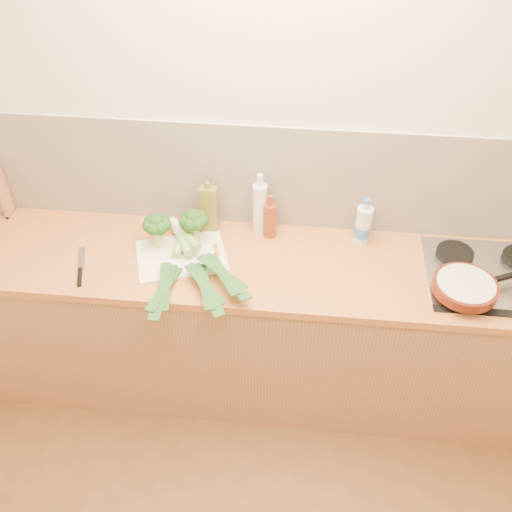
{
  "coord_description": "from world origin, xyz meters",
  "views": [
    {
      "loc": [
        0.16,
        -0.75,
        2.68
      ],
      "look_at": [
        -0.04,
        1.1,
        1.02
      ],
      "focal_mm": 40.0,
      "sensor_mm": 36.0,
      "label": 1
    }
  ],
  "objects": [
    {
      "name": "water_bottle",
      "position": [
        0.44,
        1.39,
        0.99
      ],
      "size": [
        0.08,
        0.08,
        0.23
      ],
      "color": "silver",
      "rests_on": "counter"
    },
    {
      "name": "oil_tin",
      "position": [
        -0.29,
        1.4,
        1.03
      ],
      "size": [
        0.08,
        0.05,
        0.28
      ],
      "color": "olive",
      "rests_on": "counter"
    },
    {
      "name": "leek_mid",
      "position": [
        -0.35,
        1.16,
        0.95
      ],
      "size": [
        0.37,
        0.63,
        0.04
      ],
      "rotation": [
        0.0,
        0.0,
        0.5
      ],
      "color": "white",
      "rests_on": "chopping_board"
    },
    {
      "name": "counter",
      "position": [
        0.0,
        1.2,
        0.45
      ],
      "size": [
        3.2,
        0.62,
        0.9
      ],
      "color": "#A26F43",
      "rests_on": "ground"
    },
    {
      "name": "glass_bottle",
      "position": [
        -0.05,
        1.42,
        1.04
      ],
      "size": [
        0.07,
        0.07,
        0.33
      ],
      "color": "silver",
      "rests_on": "counter"
    },
    {
      "name": "chopping_board",
      "position": [
        -0.4,
        1.19,
        0.91
      ],
      "size": [
        0.48,
        0.41,
        0.01
      ],
      "primitive_type": "cube",
      "rotation": [
        0.0,
        0.0,
        0.32
      ],
      "color": "white",
      "rests_on": "counter"
    },
    {
      "name": "amber_bottle",
      "position": [
        -0.0,
        1.4,
        1.0
      ],
      "size": [
        0.06,
        0.06,
        0.23
      ],
      "color": "brown",
      "rests_on": "counter"
    },
    {
      "name": "broccoli_left",
      "position": [
        -0.51,
        1.25,
        1.04
      ],
      "size": [
        0.13,
        0.13,
        0.18
      ],
      "color": "#AFC875",
      "rests_on": "chopping_board"
    },
    {
      "name": "broccoli_right",
      "position": [
        -0.35,
        1.31,
        1.03
      ],
      "size": [
        0.14,
        0.14,
        0.18
      ],
      "color": "#AFC875",
      "rests_on": "chopping_board"
    },
    {
      "name": "room_shell",
      "position": [
        0.0,
        1.49,
        1.17
      ],
      "size": [
        3.5,
        3.5,
        3.5
      ],
      "color": "beige",
      "rests_on": "ground"
    },
    {
      "name": "gas_hob",
      "position": [
        1.02,
        1.2,
        0.91
      ],
      "size": [
        0.58,
        0.5,
        0.04
      ],
      "color": "silver",
      "rests_on": "counter"
    },
    {
      "name": "leek_back",
      "position": [
        -0.3,
        1.17,
        0.97
      ],
      "size": [
        0.44,
        0.5,
        0.04
      ],
      "rotation": [
        0.0,
        0.0,
        0.71
      ],
      "color": "white",
      "rests_on": "chopping_board"
    },
    {
      "name": "leek_front",
      "position": [
        -0.42,
        1.14,
        0.94
      ],
      "size": [
        0.1,
        0.64,
        0.04
      ],
      "rotation": [
        0.0,
        0.0,
        -0.02
      ],
      "color": "white",
      "rests_on": "chopping_board"
    },
    {
      "name": "chefs_knife",
      "position": [
        -0.83,
        1.03,
        0.91
      ],
      "size": [
        0.1,
        0.27,
        0.02
      ],
      "rotation": [
        0.0,
        0.0,
        0.29
      ],
      "color": "silver",
      "rests_on": "counter"
    },
    {
      "name": "skillet",
      "position": [
        0.87,
        1.06,
        0.96
      ],
      "size": [
        0.38,
        0.28,
        0.05
      ],
      "rotation": [
        0.0,
        0.0,
        0.42
      ],
      "color": "#551C0E",
      "rests_on": "gas_hob"
    }
  ]
}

